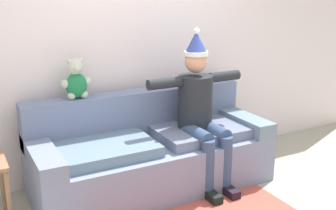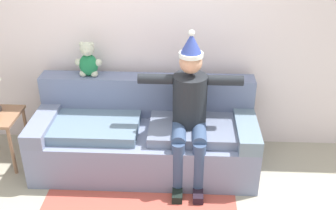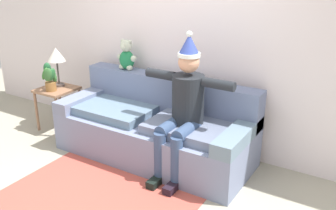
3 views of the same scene
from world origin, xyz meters
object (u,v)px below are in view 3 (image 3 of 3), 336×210
teddy_bear (127,56)px  table_lamp (56,56)px  couch (156,128)px  side_table (57,96)px  candle_tall (48,77)px  person_seated (184,105)px  potted_plant (50,77)px

teddy_bear → table_lamp: teddy_bear is taller
couch → side_table: couch is taller
table_lamp → candle_tall: table_lamp is taller
teddy_bear → person_seated: bearing=-22.9°
teddy_bear → side_table: bearing=-160.5°
table_lamp → potted_plant: table_lamp is taller
couch → side_table: (-1.56, -0.05, 0.13)m
teddy_bear → table_lamp: bearing=-166.4°
side_table → candle_tall: size_ratio=2.64×
person_seated → teddy_bear: (-1.08, 0.45, 0.29)m
side_table → candle_tall: 0.28m
teddy_bear → candle_tall: (-1.08, -0.36, -0.35)m
side_table → candle_tall: candle_tall is taller
couch → candle_tall: bearing=-177.5°
person_seated → table_lamp: size_ratio=2.91×
person_seated → potted_plant: 2.01m
couch → teddy_bear: 0.99m
candle_tall → teddy_bear: bearing=18.3°
side_table → potted_plant: size_ratio=1.54×
person_seated → teddy_bear: size_ratio=4.03×
couch → person_seated: person_seated is taller
teddy_bear → candle_tall: size_ratio=1.73×
teddy_bear → candle_tall: bearing=-161.7°
teddy_bear → candle_tall: teddy_bear is taller
person_seated → candle_tall: 2.15m
couch → teddy_bear: (-0.61, 0.28, 0.73)m
table_lamp → potted_plant: size_ratio=1.40×
table_lamp → potted_plant: 0.31m
person_seated → table_lamp: person_seated is taller
side_table → potted_plant: bearing=-82.6°
couch → person_seated: (0.46, -0.17, 0.44)m
person_seated → teddy_bear: 1.20m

